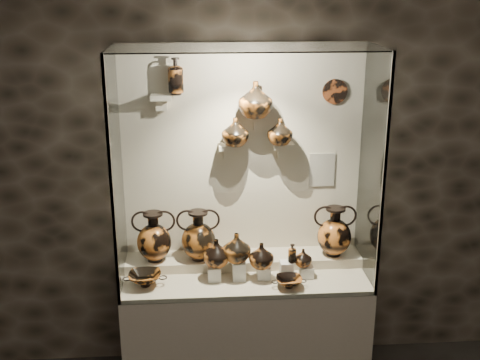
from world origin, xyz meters
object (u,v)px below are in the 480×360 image
at_px(amphora_left, 154,236).
at_px(lekythos_small, 292,252).
at_px(amphora_right, 334,231).
at_px(kylix_right, 289,281).
at_px(jug_a, 216,253).
at_px(kylix_left, 145,278).
at_px(ovoid_vase_b, 256,99).
at_px(jug_c, 261,255).
at_px(lekythos_tall, 176,74).
at_px(jug_e, 303,258).
at_px(jug_b, 237,247).
at_px(ovoid_vase_a, 235,132).
at_px(ovoid_vase_c, 280,132).
at_px(amphora_mid, 198,235).

bearing_deg(amphora_left, lekythos_small, -7.20).
relative_size(amphora_right, lekythos_small, 2.39).
bearing_deg(kylix_right, amphora_right, 36.19).
xyz_separation_m(jug_a, kylix_left, (-0.49, -0.07, -0.14)).
distance_m(lekythos_small, ovoid_vase_b, 1.07).
bearing_deg(jug_c, lekythos_tall, 167.66).
xyz_separation_m(amphora_right, lekythos_small, (-0.34, -0.21, -0.06)).
relative_size(jug_e, lekythos_small, 0.84).
height_order(jug_b, ovoid_vase_a, ovoid_vase_a).
relative_size(jug_a, kylix_left, 0.69).
bearing_deg(jug_e, kylix_left, -175.58).
relative_size(amphora_right, ovoid_vase_b, 1.52).
relative_size(jug_b, ovoid_vase_b, 0.84).
distance_m(amphora_left, jug_a, 0.47).
xyz_separation_m(jug_c, jug_e, (0.29, 0.02, -0.04)).
bearing_deg(jug_c, amphora_left, 179.60).
xyz_separation_m(amphora_left, kylix_left, (-0.05, -0.24, -0.20)).
bearing_deg(ovoid_vase_c, ovoid_vase_b, -158.84).
bearing_deg(amphora_left, amphora_mid, 5.10).
bearing_deg(ovoid_vase_c, jug_a, -140.44).
xyz_separation_m(amphora_mid, jug_b, (0.26, -0.18, -0.02)).
xyz_separation_m(kylix_right, ovoid_vase_c, (-0.03, 0.40, 0.93)).
distance_m(amphora_right, lekythos_tall, 1.57).
distance_m(jug_b, ovoid_vase_c, 0.84).
bearing_deg(kylix_left, jug_e, 3.81).
height_order(amphora_left, lekythos_small, amphora_left).
distance_m(amphora_right, jug_a, 0.87).
height_order(amphora_right, ovoid_vase_a, ovoid_vase_a).
xyz_separation_m(amphora_right, jug_c, (-0.55, -0.21, -0.07)).
bearing_deg(jug_b, jug_c, -18.18).
bearing_deg(ovoid_vase_b, amphora_mid, -161.17).
distance_m(amphora_left, amphora_mid, 0.31).
relative_size(lekythos_small, kylix_left, 0.54).
relative_size(amphora_right, ovoid_vase_a, 1.89).
bearing_deg(ovoid_vase_a, ovoid_vase_b, 9.72).
height_order(jug_c, ovoid_vase_b, ovoid_vase_b).
bearing_deg(jug_c, ovoid_vase_a, 136.81).
distance_m(jug_e, lekythos_tall, 1.52).
height_order(amphora_mid, kylix_left, amphora_mid).
bearing_deg(lekythos_tall, kylix_left, -132.44).
height_order(kylix_left, kylix_right, kylix_left).
bearing_deg(lekythos_small, jug_b, 176.21).
bearing_deg(jug_a, jug_b, 21.81).
distance_m(jug_b, lekythos_tall, 1.23).
distance_m(jug_a, kylix_right, 0.53).
bearing_deg(jug_e, ovoid_vase_a, 153.31).
bearing_deg(ovoid_vase_a, amphora_mid, -149.22).
distance_m(jug_b, jug_e, 0.47).
bearing_deg(jug_b, ovoid_vase_a, 80.23).
xyz_separation_m(jug_b, lekythos_tall, (-0.38, 0.26, 1.14)).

